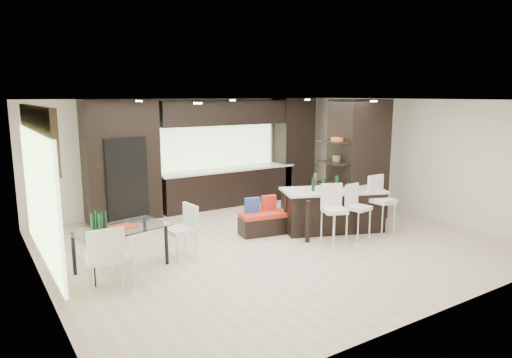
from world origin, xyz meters
TOP-DOWN VIEW (x-y plane):
  - ground at (0.00, 0.00)m, footprint 8.00×8.00m
  - back_wall at (0.00, 3.50)m, footprint 8.00×0.02m
  - left_wall at (-4.00, 0.00)m, footprint 0.02×7.00m
  - right_wall at (4.00, 0.00)m, footprint 0.02×7.00m
  - ceiling at (0.00, 0.00)m, footprint 8.00×7.00m
  - window_left at (-3.96, 0.20)m, footprint 0.04×3.20m
  - window_back at (0.60, 3.46)m, footprint 3.40×0.04m
  - stone_accent at (-3.93, 0.20)m, footprint 0.08×3.00m
  - ceiling_spots at (0.00, 0.25)m, footprint 4.00×3.00m
  - back_cabinetry at (0.50, 3.17)m, footprint 6.80×0.68m
  - refrigerator at (-1.90, 3.12)m, footprint 0.90×0.68m
  - partition_column at (2.60, 0.40)m, footprint 1.20×0.80m
  - kitchen_island at (1.52, 0.02)m, footprint 2.26×1.59m
  - stool_left at (0.88, -0.73)m, footprint 0.53×0.53m
  - stool_mid at (1.52, -0.72)m, footprint 0.44×0.44m
  - stool_right at (2.16, -0.74)m, footprint 0.44×0.44m
  - bench at (0.25, 0.54)m, footprint 1.22×0.65m
  - floor_vase at (1.68, 0.77)m, footprint 0.51×0.51m
  - dining_table at (-2.83, 0.22)m, footprint 1.58×1.10m
  - chair_near at (-2.83, -0.47)m, footprint 0.52×0.52m
  - chair_far at (-3.28, -0.51)m, footprint 0.55×0.55m
  - chair_end at (-1.80, 0.22)m, footprint 0.51×0.51m

SIDE VIEW (x-z plane):
  - ground at x=0.00m, z-range 0.00..0.00m
  - bench at x=0.25m, z-range 0.00..0.44m
  - dining_table at x=-2.83m, z-range 0.00..0.69m
  - chair_near at x=-2.83m, z-range 0.00..0.75m
  - chair_end at x=-1.80m, z-range 0.00..0.85m
  - kitchen_island at x=1.52m, z-range 0.00..0.87m
  - stool_mid at x=1.52m, z-range 0.00..0.87m
  - chair_far at x=-3.28m, z-range 0.00..0.92m
  - stool_left at x=0.88m, z-range 0.00..0.93m
  - stool_right at x=2.16m, z-range 0.00..0.96m
  - floor_vase at x=1.68m, z-range 0.00..1.08m
  - refrigerator at x=-1.90m, z-range 0.00..1.90m
  - back_wall at x=0.00m, z-range 0.00..2.70m
  - left_wall at x=-4.00m, z-range 0.00..2.70m
  - right_wall at x=4.00m, z-range 0.00..2.70m
  - window_left at x=-3.96m, z-range 0.40..2.30m
  - back_cabinetry at x=0.50m, z-range 0.00..2.70m
  - partition_column at x=2.60m, z-range 0.00..2.70m
  - window_back at x=0.60m, z-range 0.95..2.15m
  - stone_accent at x=-3.93m, z-range 1.85..2.65m
  - ceiling_spots at x=0.00m, z-range 2.67..2.69m
  - ceiling at x=0.00m, z-range 2.69..2.71m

